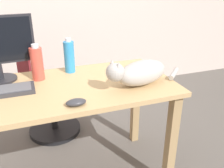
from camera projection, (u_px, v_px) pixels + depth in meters
name	position (u px, v px, depth m)	size (l,w,h in m)	color
desk	(67.00, 103.00, 1.56)	(1.37, 0.69, 0.76)	tan
office_chair	(46.00, 96.00, 2.19)	(0.50, 0.48, 0.92)	black
cat	(140.00, 72.00, 1.50)	(0.59, 0.28, 0.20)	#B2ADA8
computer_mouse	(76.00, 102.00, 1.28)	(0.11, 0.06, 0.04)	#333338
water_bottle	(69.00, 56.00, 1.70)	(0.07, 0.07, 0.24)	#2D8CD1
spray_bottle	(37.00, 63.00, 1.57)	(0.08, 0.08, 0.24)	#D84C3D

